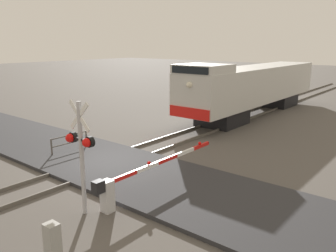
# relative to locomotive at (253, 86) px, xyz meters

# --- Properties ---
(ground_plane) EXTENTS (160.00, 160.00, 0.00)m
(ground_plane) POSITION_rel_locomotive_xyz_m (0.00, -14.78, -2.18)
(ground_plane) COLOR #514C47
(rail_track_left) EXTENTS (0.08, 80.00, 0.15)m
(rail_track_left) POSITION_rel_locomotive_xyz_m (-0.72, -14.78, -2.10)
(rail_track_left) COLOR #59544C
(rail_track_left) RESTS_ON ground_plane
(rail_track_right) EXTENTS (0.08, 80.00, 0.15)m
(rail_track_right) POSITION_rel_locomotive_xyz_m (0.72, -14.78, -2.10)
(rail_track_right) COLOR #59544C
(rail_track_right) RESTS_ON ground_plane
(road_surface) EXTENTS (36.00, 4.80, 0.15)m
(road_surface) POSITION_rel_locomotive_xyz_m (0.00, -14.78, -2.10)
(road_surface) COLOR #2D2D30
(road_surface) RESTS_ON ground_plane
(locomotive) EXTENTS (2.97, 17.22, 4.14)m
(locomotive) POSITION_rel_locomotive_xyz_m (0.00, 0.00, 0.00)
(locomotive) COLOR black
(locomotive) RESTS_ON ground_plane
(crossing_signal) EXTENTS (1.18, 0.33, 3.71)m
(crossing_signal) POSITION_rel_locomotive_xyz_m (3.01, -18.22, 0.10)
(crossing_signal) COLOR #ADADB2
(crossing_signal) RESTS_ON ground_plane
(crossing_gate) EXTENTS (0.36, 6.51, 1.20)m
(crossing_gate) POSITION_rel_locomotive_xyz_m (3.51, -16.70, -1.42)
(crossing_gate) COLOR silver
(crossing_gate) RESTS_ON ground_plane
(utility_cabinet) EXTENTS (0.36, 0.31, 1.14)m
(utility_cabinet) POSITION_rel_locomotive_xyz_m (4.64, -20.39, -1.61)
(utility_cabinet) COLOR #999993
(utility_cabinet) RESTS_ON ground_plane
(guard_railing) EXTENTS (0.08, 2.13, 0.95)m
(guard_railing) POSITION_rel_locomotive_xyz_m (-2.73, -14.69, -1.57)
(guard_railing) COLOR #4C4742
(guard_railing) RESTS_ON ground_plane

